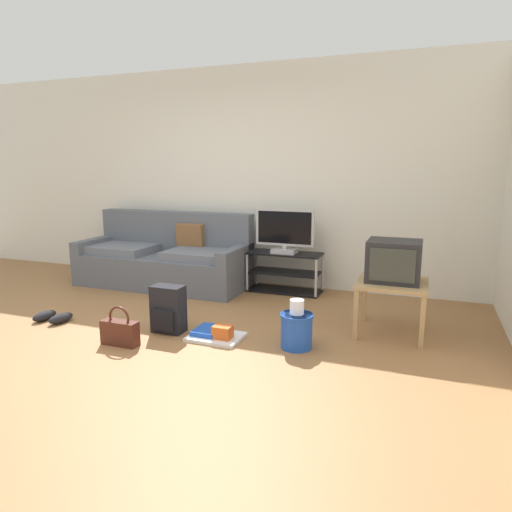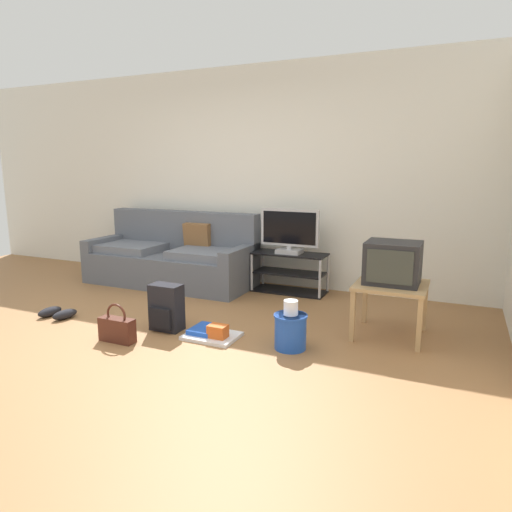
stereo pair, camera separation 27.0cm
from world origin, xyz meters
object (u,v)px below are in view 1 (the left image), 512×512
tv_stand (285,272)px  sneakers_pair (53,317)px  handbag (120,331)px  backpack (168,309)px  couch (166,259)px  crt_tv (394,261)px  cleaning_bucket (297,328)px  flat_tv (285,231)px  side_table (392,289)px  floor_tray (215,334)px

tv_stand → sneakers_pair: tv_stand is taller
handbag → sneakers_pair: bearing=165.5°
backpack → sneakers_pair: (-1.20, -0.16, -0.16)m
couch → backpack: size_ratio=5.02×
crt_tv → cleaning_bucket: bearing=-137.0°
couch → handbag: bearing=-69.1°
handbag → cleaning_bucket: bearing=18.3°
couch → handbag: couch is taller
couch → flat_tv: flat_tv is taller
flat_tv → side_table: 1.66m
backpack → handbag: size_ratio=1.26×
sneakers_pair → handbag: bearing=-14.5°
flat_tv → floor_tray: 1.81m
couch → crt_tv: 2.95m
side_table → handbag: (-2.10, -1.10, -0.29)m
side_table → sneakers_pair: side_table is taller
side_table → backpack: (-1.88, -0.68, -0.20)m
sneakers_pair → crt_tv: bearing=15.6°
crt_tv → floor_tray: size_ratio=0.99×
tv_stand → backpack: bearing=-109.0°
cleaning_bucket → tv_stand: bearing=110.4°
backpack → handbag: 0.48m
flat_tv → cleaning_bucket: (0.61, -1.61, -0.56)m
couch → sneakers_pair: bearing=-99.1°
tv_stand → handbag: 2.25m
tv_stand → cleaning_bucket: bearing=-69.6°
crt_tv → floor_tray: 1.70m
flat_tv → floor_tray: size_ratio=1.52×
backpack → tv_stand: bearing=66.4°
handbag → couch: bearing=110.9°
side_table → backpack: 2.01m
side_table → backpack: size_ratio=1.40×
crt_tv → sneakers_pair: (-3.09, -0.86, -0.61)m
side_table → crt_tv: (0.00, 0.02, 0.25)m
flat_tv → tv_stand: bearing=90.0°
tv_stand → cleaning_bucket: size_ratio=2.12×
flat_tv → handbag: flat_tv is taller
backpack → floor_tray: (0.47, -0.01, -0.17)m
cleaning_bucket → couch: bearing=146.1°
tv_stand → floor_tray: (-0.11, -1.69, -0.20)m
cleaning_bucket → backpack: bearing=-177.6°
floor_tray → handbag: bearing=-149.3°
side_table → backpack: side_table is taller
tv_stand → sneakers_pair: bearing=-134.0°
side_table → tv_stand: bearing=142.5°
couch → crt_tv: size_ratio=4.68×
crt_tv → handbag: (-2.10, -1.11, -0.54)m
couch → sneakers_pair: 1.69m
backpack → handbag: bearing=-122.0°
tv_stand → side_table: 1.65m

